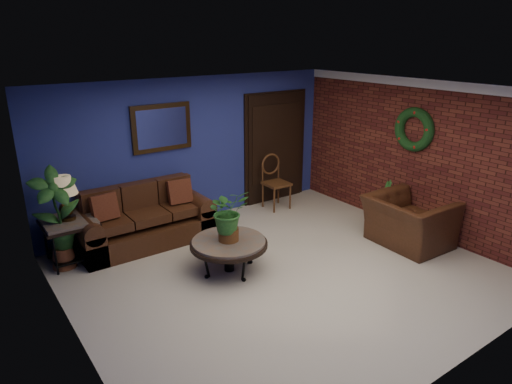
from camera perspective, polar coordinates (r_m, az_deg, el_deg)
floor at (r=6.49m, az=3.47°, el=-9.97°), size 5.50×5.50×0.00m
wall_back at (r=8.00m, az=-7.68°, el=5.19°), size 5.50×0.04×2.50m
wall_left at (r=4.86m, az=-22.53°, el=-5.49°), size 0.04×5.00×2.50m
wall_right_brick at (r=7.95m, az=19.34°, el=4.18°), size 0.04×5.00×2.50m
ceiling at (r=5.71m, az=3.98°, el=12.52°), size 5.50×5.00×0.02m
crown_molding at (r=7.73m, az=20.18°, el=12.62°), size 0.03×5.00×0.14m
wall_mirror at (r=7.61m, az=-11.70°, el=7.88°), size 1.02×0.06×0.77m
closet_door at (r=8.95m, az=2.43°, el=5.51°), size 1.44×0.06×2.18m
wreath at (r=7.84m, az=19.14°, el=7.38°), size 0.16×0.72×0.72m
sofa at (r=7.47m, az=-13.85°, el=-3.86°), size 2.10×0.90×0.94m
coffee_table at (r=6.36m, az=-3.42°, el=-6.51°), size 1.08×1.08×0.46m
end_table at (r=7.08m, az=-22.28°, el=-4.31°), size 0.73×0.73×0.66m
table_lamp at (r=6.89m, az=-22.85°, el=-0.08°), size 0.37×0.37×0.62m
side_chair at (r=8.64m, az=2.30°, el=1.79°), size 0.45×0.45×1.03m
armchair at (r=7.51m, az=18.53°, el=-3.54°), size 1.09×1.23×0.77m
coffee_plant at (r=6.17m, az=-3.51°, el=-2.61°), size 0.63×0.57×0.74m
floor_plant at (r=8.04m, az=15.39°, el=-1.36°), size 0.45×0.40×0.83m
tall_plant at (r=6.86m, az=-23.57°, el=-2.68°), size 0.67×0.48×1.47m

